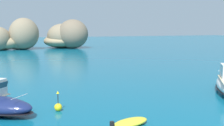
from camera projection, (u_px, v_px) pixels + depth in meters
The scene contains 4 objects.
islet_large at pixel (66, 37), 86.87m from camera, with size 16.46×19.51×8.90m.
islet_small at pixel (17, 37), 80.33m from camera, with size 17.41×13.64×9.17m.
dinghy_tender at pixel (130, 123), 16.82m from camera, with size 2.87×1.62×0.58m.
channel_buoy at pixel (58, 106), 19.92m from camera, with size 0.56×0.56×1.48m.
Camera 1 is at (-13.05, -7.49, 5.86)m, focal length 44.36 mm.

